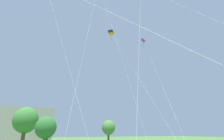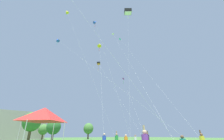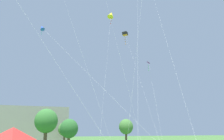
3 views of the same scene
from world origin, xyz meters
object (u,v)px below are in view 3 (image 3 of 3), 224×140
(kite_purple_delta_3, at_px, (149,64))
(kite_blue_diamond_9, at_px, (42,28))
(kite_yellow_diamond_7, at_px, (111,15))
(kite_black_box_2, at_px, (125,34))
(festival_tent, at_px, (13,134))

(kite_purple_delta_3, bearing_deg, kite_blue_diamond_9, -171.14)
(kite_blue_diamond_9, bearing_deg, kite_yellow_diamond_7, 23.96)
(kite_black_box_2, distance_m, kite_purple_delta_3, 20.14)
(festival_tent, distance_m, kite_yellow_diamond_7, 25.38)
(festival_tent, bearing_deg, kite_blue_diamond_9, 76.11)
(kite_purple_delta_3, height_order, kite_blue_diamond_9, kite_blue_diamond_9)
(kite_black_box_2, relative_size, kite_purple_delta_3, 1.90)
(festival_tent, relative_size, kite_blue_diamond_9, 0.22)
(kite_yellow_diamond_7, distance_m, kite_blue_diamond_9, 12.70)
(kite_yellow_diamond_7, bearing_deg, kite_purple_delta_3, -23.16)
(festival_tent, bearing_deg, kite_yellow_diamond_7, 46.34)
(kite_black_box_2, xyz_separation_m, kite_blue_diamond_9, (-18.90, -18.76, -8.89))
(kite_yellow_diamond_7, bearing_deg, kite_black_box_2, 59.01)
(kite_black_box_2, xyz_separation_m, kite_yellow_diamond_7, (-8.49, -14.13, -3.27))
(festival_tent, xyz_separation_m, kite_purple_delta_3, (17.66, 10.90, 9.75))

